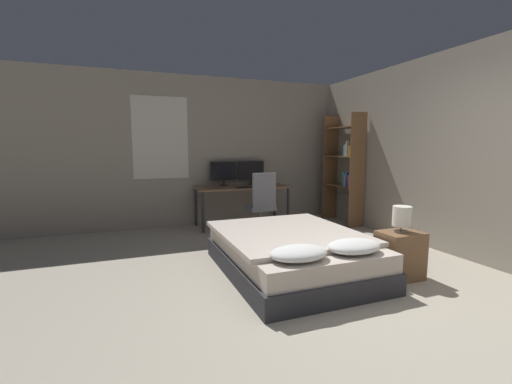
{
  "coord_description": "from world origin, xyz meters",
  "views": [
    {
      "loc": [
        -1.92,
        -2.08,
        1.42
      ],
      "look_at": [
        -0.06,
        2.74,
        0.75
      ],
      "focal_mm": 24.0,
      "sensor_mm": 36.0,
      "label": 1
    }
  ],
  "objects_px": {
    "desk": "(242,190)",
    "monitor_right": "(251,171)",
    "nightstand": "(400,255)",
    "keyboard": "(246,187)",
    "monitor_left": "(224,172)",
    "computer_mouse": "(260,186)",
    "bed": "(292,252)",
    "bookshelf": "(346,165)",
    "office_chair": "(261,211)",
    "bedside_lamp": "(402,217)"
  },
  "relations": [
    {
      "from": "desk",
      "to": "monitor_right",
      "type": "xyz_separation_m",
      "value": [
        0.27,
        0.24,
        0.33
      ]
    },
    {
      "from": "nightstand",
      "to": "keyboard",
      "type": "relative_size",
      "value": 1.5
    },
    {
      "from": "monitor_left",
      "to": "computer_mouse",
      "type": "height_order",
      "value": "monitor_left"
    },
    {
      "from": "bed",
      "to": "computer_mouse",
      "type": "bearing_deg",
      "value": 77.23
    },
    {
      "from": "monitor_right",
      "to": "bookshelf",
      "type": "height_order",
      "value": "bookshelf"
    },
    {
      "from": "monitor_left",
      "to": "keyboard",
      "type": "xyz_separation_m",
      "value": [
        0.27,
        -0.49,
        -0.25
      ]
    },
    {
      "from": "keyboard",
      "to": "bookshelf",
      "type": "bearing_deg",
      "value": -8.75
    },
    {
      "from": "monitor_left",
      "to": "computer_mouse",
      "type": "xyz_separation_m",
      "value": [
        0.53,
        -0.49,
        -0.24
      ]
    },
    {
      "from": "bookshelf",
      "to": "office_chair",
      "type": "bearing_deg",
      "value": -171.56
    },
    {
      "from": "desk",
      "to": "office_chair",
      "type": "xyz_separation_m",
      "value": [
        0.06,
        -0.8,
        -0.25
      ]
    },
    {
      "from": "monitor_left",
      "to": "keyboard",
      "type": "relative_size",
      "value": 1.48
    },
    {
      "from": "computer_mouse",
      "to": "bedside_lamp",
      "type": "bearing_deg",
      "value": -79.59
    },
    {
      "from": "bedside_lamp",
      "to": "office_chair",
      "type": "distance_m",
      "value": 2.38
    },
    {
      "from": "bed",
      "to": "bedside_lamp",
      "type": "bearing_deg",
      "value": -29.59
    },
    {
      "from": "desk",
      "to": "computer_mouse",
      "type": "height_order",
      "value": "computer_mouse"
    },
    {
      "from": "nightstand",
      "to": "desk",
      "type": "bearing_deg",
      "value": 104.32
    },
    {
      "from": "bedside_lamp",
      "to": "monitor_right",
      "type": "xyz_separation_m",
      "value": [
        -0.51,
        3.29,
        0.3
      ]
    },
    {
      "from": "desk",
      "to": "monitor_left",
      "type": "bearing_deg",
      "value": 137.85
    },
    {
      "from": "monitor_right",
      "to": "keyboard",
      "type": "height_order",
      "value": "monitor_right"
    },
    {
      "from": "monitor_left",
      "to": "desk",
      "type": "bearing_deg",
      "value": -42.15
    },
    {
      "from": "bookshelf",
      "to": "bedside_lamp",
      "type": "bearing_deg",
      "value": -113.22
    },
    {
      "from": "nightstand",
      "to": "bookshelf",
      "type": "relative_size",
      "value": 0.25
    },
    {
      "from": "keyboard",
      "to": "office_chair",
      "type": "distance_m",
      "value": 0.65
    },
    {
      "from": "desk",
      "to": "bed",
      "type": "bearing_deg",
      "value": -95.6
    },
    {
      "from": "bed",
      "to": "nightstand",
      "type": "relative_size",
      "value": 3.84
    },
    {
      "from": "monitor_right",
      "to": "computer_mouse",
      "type": "bearing_deg",
      "value": -90.85
    },
    {
      "from": "desk",
      "to": "office_chair",
      "type": "relative_size",
      "value": 1.63
    },
    {
      "from": "monitor_left",
      "to": "bedside_lamp",
      "type": "bearing_deg",
      "value": -72.34
    },
    {
      "from": "office_chair",
      "to": "computer_mouse",
      "type": "bearing_deg",
      "value": 69.66
    },
    {
      "from": "monitor_right",
      "to": "computer_mouse",
      "type": "xyz_separation_m",
      "value": [
        -0.01,
        -0.49,
        -0.24
      ]
    },
    {
      "from": "computer_mouse",
      "to": "office_chair",
      "type": "relative_size",
      "value": 0.07
    },
    {
      "from": "computer_mouse",
      "to": "monitor_left",
      "type": "bearing_deg",
      "value": 137.66
    },
    {
      "from": "desk",
      "to": "office_chair",
      "type": "distance_m",
      "value": 0.83
    },
    {
      "from": "desk",
      "to": "monitor_left",
      "type": "xyz_separation_m",
      "value": [
        -0.27,
        0.24,
        0.33
      ]
    },
    {
      "from": "nightstand",
      "to": "bookshelf",
      "type": "xyz_separation_m",
      "value": [
        1.08,
        2.52,
        0.85
      ]
    },
    {
      "from": "keyboard",
      "to": "computer_mouse",
      "type": "distance_m",
      "value": 0.26
    },
    {
      "from": "bookshelf",
      "to": "monitor_left",
      "type": "bearing_deg",
      "value": 160.09
    },
    {
      "from": "monitor_left",
      "to": "monitor_right",
      "type": "height_order",
      "value": "same"
    },
    {
      "from": "bedside_lamp",
      "to": "keyboard",
      "type": "relative_size",
      "value": 0.81
    },
    {
      "from": "office_chair",
      "to": "bookshelf",
      "type": "distance_m",
      "value": 1.95
    },
    {
      "from": "desk",
      "to": "keyboard",
      "type": "relative_size",
      "value": 4.86
    },
    {
      "from": "monitor_left",
      "to": "monitor_right",
      "type": "bearing_deg",
      "value": 0.0
    },
    {
      "from": "keyboard",
      "to": "computer_mouse",
      "type": "xyz_separation_m",
      "value": [
        0.26,
        0.0,
        0.01
      ]
    },
    {
      "from": "bed",
      "to": "desk",
      "type": "distance_m",
      "value": 2.52
    },
    {
      "from": "bed",
      "to": "nightstand",
      "type": "distance_m",
      "value": 1.17
    },
    {
      "from": "bed",
      "to": "keyboard",
      "type": "relative_size",
      "value": 5.75
    },
    {
      "from": "nightstand",
      "to": "bedside_lamp",
      "type": "bearing_deg",
      "value": -90.0
    },
    {
      "from": "bedside_lamp",
      "to": "computer_mouse",
      "type": "distance_m",
      "value": 2.86
    },
    {
      "from": "bed",
      "to": "keyboard",
      "type": "distance_m",
      "value": 2.3
    },
    {
      "from": "monitor_right",
      "to": "keyboard",
      "type": "distance_m",
      "value": 0.61
    }
  ]
}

